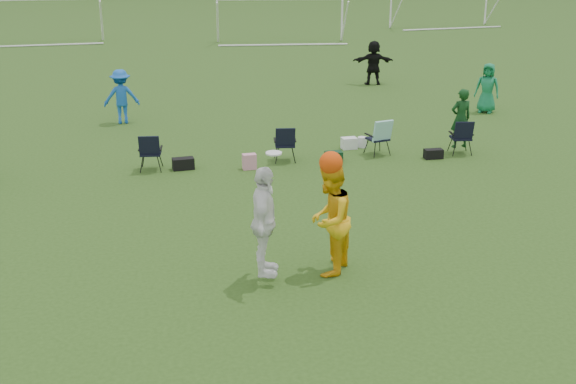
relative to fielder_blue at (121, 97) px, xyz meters
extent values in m
plane|color=#2A4A17|center=(4.14, -12.92, -0.87)|extent=(260.00, 260.00, 0.00)
imported|color=blue|center=(0.00, 0.00, 0.00)|extent=(1.18, 0.75, 1.74)
imported|color=#157648|center=(12.28, -0.47, -0.02)|extent=(0.99, 0.92, 1.69)
imported|color=black|center=(9.84, 5.14, 0.03)|extent=(1.72, 0.74, 1.79)
imported|color=white|center=(3.00, -12.26, 0.27)|extent=(0.69, 1.20, 1.93)
imported|color=yellow|center=(4.19, -12.02, 0.14)|extent=(1.15, 1.23, 2.01)
sphere|color=#E6430C|center=(4.19, -12.02, 1.17)|extent=(0.40, 0.40, 0.40)
cylinder|color=white|center=(3.17, -12.34, 1.49)|extent=(0.27, 0.27, 0.03)
imported|color=#0F3915|center=(9.45, -5.06, 0.10)|extent=(0.64, 0.46, 1.65)
cube|color=black|center=(1.79, -5.39, -0.72)|extent=(0.58, 0.37, 0.30)
cube|color=pink|center=(3.49, -5.65, -0.67)|extent=(0.37, 0.25, 0.40)
cube|color=#0D3319|center=(5.80, -5.37, -0.73)|extent=(0.46, 0.30, 0.28)
cube|color=white|center=(6.52, -4.18, -0.71)|extent=(0.45, 0.34, 0.32)
cylinder|color=white|center=(6.92, -4.10, -0.72)|extent=(0.26, 0.26, 0.30)
cube|color=black|center=(8.55, -5.51, -0.74)|extent=(0.50, 0.27, 0.26)
cube|color=black|center=(0.98, -5.30, -0.39)|extent=(0.65, 0.65, 0.96)
cube|color=black|center=(4.52, -5.06, -0.39)|extent=(0.66, 0.66, 0.96)
cube|color=black|center=(7.14, -4.88, -0.39)|extent=(0.74, 0.74, 0.96)
cube|color=black|center=(9.45, -5.16, -0.39)|extent=(0.66, 0.66, 0.96)
cylinder|color=white|center=(-2.23, 21.40, 0.33)|extent=(0.12, 0.12, 2.40)
cylinder|color=white|center=(-5.86, 21.08, 1.53)|extent=(7.28, 0.76, 0.12)
cylinder|color=white|center=(4.50, 19.34, 0.33)|extent=(0.12, 0.12, 2.40)
cylinder|color=white|center=(11.78, 18.83, 0.33)|extent=(0.12, 0.12, 2.40)
cylinder|color=white|center=(16.52, 24.57, 0.33)|extent=(0.12, 0.12, 2.40)
cylinder|color=white|center=(23.75, 25.59, 0.33)|extent=(0.12, 0.12, 2.40)
camera|label=1|loc=(1.56, -23.47, 4.75)|focal=45.00mm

